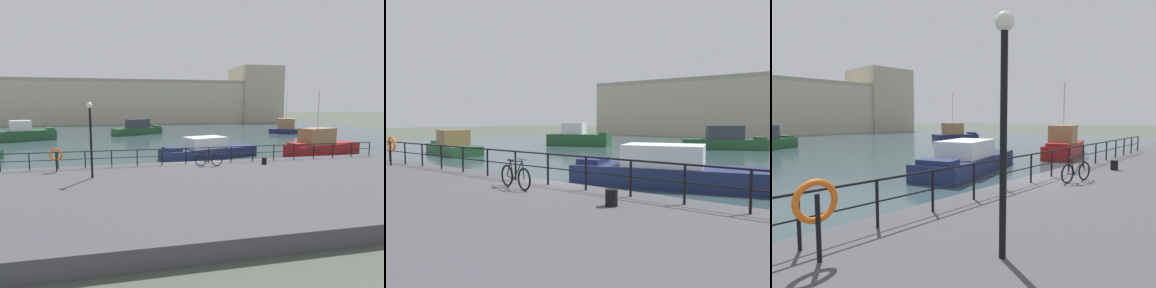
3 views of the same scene
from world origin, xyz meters
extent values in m
plane|color=#4C5147|center=(0.00, 0.00, 0.00)|extent=(240.00, 240.00, 0.00)
cube|color=#33474C|center=(0.00, 30.20, 0.01)|extent=(80.00, 60.00, 0.01)
cube|color=#47474C|center=(0.00, -6.50, 0.36)|extent=(56.00, 13.00, 0.71)
cube|color=#C1B79E|center=(0.00, 56.05, 4.59)|extent=(68.59, 10.76, 9.18)
cube|color=#B2A891|center=(29.22, 56.05, 6.78)|extent=(10.15, 11.84, 13.56)
cube|color=#A49C86|center=(0.00, 50.97, 9.53)|extent=(68.59, 0.60, 0.70)
cube|color=#23512D|center=(-2.40, 27.44, 0.51)|extent=(7.76, 5.33, 1.00)
cube|color=#333842|center=(-2.36, 27.46, 1.67)|extent=(3.74, 3.07, 1.32)
cube|color=#23512D|center=(0.47, 28.94, 1.13)|extent=(1.46, 1.66, 0.24)
cube|color=#23512D|center=(-16.67, 22.86, 0.65)|extent=(7.27, 5.11, 1.28)
cube|color=silver|center=(-17.21, 22.64, 1.92)|extent=(2.91, 2.73, 1.26)
cube|color=#23512D|center=(-14.05, 23.94, 1.41)|extent=(1.48, 2.09, 0.24)
cube|color=navy|center=(2.41, 5.27, 0.45)|extent=(9.05, 5.07, 0.88)
cube|color=silver|center=(2.04, 5.16, 1.36)|extent=(3.88, 3.11, 0.94)
cube|color=navy|center=(-1.06, 4.20, 1.01)|extent=(1.54, 2.06, 0.24)
cube|color=maroon|center=(13.16, 4.47, 0.51)|extent=(8.20, 4.14, 1.01)
cube|color=#997047|center=(12.37, 4.25, 1.75)|extent=(3.47, 2.52, 1.47)
cube|color=maroon|center=(9.95, 3.57, 1.14)|extent=(1.31, 1.65, 0.24)
cylinder|color=silver|center=(12.37, 4.25, 4.17)|extent=(0.10, 0.10, 3.36)
cube|color=navy|center=(20.92, 24.30, 0.37)|extent=(6.67, 5.22, 0.72)
cube|color=#997047|center=(20.57, 24.47, 1.52)|extent=(3.29, 3.32, 1.57)
cube|color=navy|center=(23.19, 23.20, 0.85)|extent=(1.53, 2.14, 0.24)
cylinder|color=silver|center=(20.57, 24.47, 4.42)|extent=(0.10, 0.10, 4.23)
cylinder|color=black|center=(-12.28, -0.75, 1.24)|extent=(0.07, 0.07, 1.05)
cylinder|color=black|center=(-10.66, -0.75, 1.24)|extent=(0.07, 0.07, 1.05)
cylinder|color=black|center=(-9.05, -0.75, 1.24)|extent=(0.07, 0.07, 1.05)
cylinder|color=black|center=(-7.43, -0.75, 1.24)|extent=(0.07, 0.07, 1.05)
cylinder|color=black|center=(-5.81, -0.75, 1.24)|extent=(0.07, 0.07, 1.05)
cylinder|color=black|center=(-4.20, -0.75, 1.24)|extent=(0.07, 0.07, 1.05)
cylinder|color=black|center=(-2.58, -0.75, 1.24)|extent=(0.07, 0.07, 1.05)
cylinder|color=black|center=(-0.97, -0.75, 1.24)|extent=(0.07, 0.07, 1.05)
cylinder|color=black|center=(0.65, -0.75, 1.24)|extent=(0.07, 0.07, 1.05)
cylinder|color=black|center=(2.26, -0.75, 1.24)|extent=(0.07, 0.07, 1.05)
cylinder|color=black|center=(3.88, -0.75, 1.24)|extent=(0.07, 0.07, 1.05)
cylinder|color=black|center=(5.50, -0.75, 1.24)|extent=(0.07, 0.07, 1.05)
cylinder|color=black|center=(7.11, -0.75, 1.24)|extent=(0.07, 0.07, 1.05)
cylinder|color=black|center=(8.73, -0.75, 1.24)|extent=(0.07, 0.07, 1.05)
cylinder|color=black|center=(10.34, -0.75, 1.24)|extent=(0.07, 0.07, 1.05)
cylinder|color=black|center=(11.96, -0.75, 1.24)|extent=(0.07, 0.07, 1.05)
cylinder|color=black|center=(13.57, -0.75, 1.24)|extent=(0.07, 0.07, 1.05)
cylinder|color=black|center=(-0.16, -0.75, 1.76)|extent=(27.47, 0.06, 0.06)
cylinder|color=black|center=(-0.16, -0.75, 1.29)|extent=(27.47, 0.04, 0.04)
torus|color=black|center=(0.82, -2.02, 1.07)|extent=(0.72, 0.20, 0.72)
torus|color=black|center=(-0.21, -1.81, 1.07)|extent=(0.72, 0.20, 0.72)
cylinder|color=black|center=(0.46, -1.94, 1.31)|extent=(0.54, 0.14, 0.66)
cylinder|color=black|center=(0.11, -1.87, 1.28)|extent=(0.24, 0.08, 0.58)
cylinder|color=black|center=(0.36, -1.93, 1.60)|extent=(0.72, 0.18, 0.11)
cylinder|color=black|center=(0.00, -1.85, 1.03)|extent=(0.43, 0.12, 0.12)
cylinder|color=black|center=(-0.10, -1.83, 1.32)|extent=(0.26, 0.09, 0.51)
cylinder|color=black|center=(0.77, -2.01, 1.35)|extent=(0.14, 0.06, 0.57)
cube|color=black|center=(0.01, -1.86, 1.60)|extent=(0.23, 0.13, 0.05)
cylinder|color=black|center=(0.72, -2.00, 1.68)|extent=(0.51, 0.12, 0.02)
cylinder|color=black|center=(4.11, -2.10, 0.93)|extent=(0.32, 0.32, 0.44)
cylinder|color=black|center=(-9.01, -1.48, 1.29)|extent=(0.08, 0.08, 1.15)
torus|color=orange|center=(-9.01, -1.42, 1.73)|extent=(0.75, 0.11, 0.75)
cylinder|color=black|center=(-6.82, -3.64, 2.62)|extent=(0.12, 0.12, 3.81)
sphere|color=silver|center=(-6.82, -3.64, 4.66)|extent=(0.32, 0.32, 0.32)
camera|label=1|loc=(-5.44, -21.75, 4.82)|focal=30.27mm
camera|label=2|loc=(9.42, -10.14, 2.93)|focal=35.64mm
camera|label=3|loc=(-11.14, -6.70, 3.12)|focal=29.64mm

